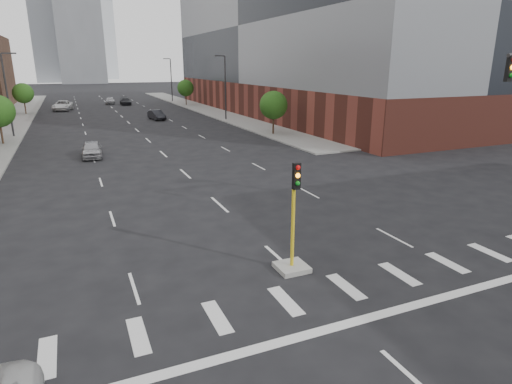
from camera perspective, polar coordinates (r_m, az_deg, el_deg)
sidewalk_left_far at (r=79.38m, az=-29.08°, el=8.97°), size 5.00×92.00×0.15m
sidewalk_right_far at (r=82.14m, az=-7.53°, el=11.09°), size 5.00×92.00×0.15m
building_right_main at (r=74.51m, az=6.77°, el=18.97°), size 24.00×70.00×22.00m
tower_left at (r=226.26m, az=-25.28°, el=22.09°), size 22.00×22.00×70.00m
tower_right at (r=267.14m, az=-21.11°, el=22.55°), size 20.00×20.00×80.00m
tower_mid at (r=205.25m, az=-22.56°, el=19.43°), size 18.00×18.00×44.00m
median_traffic_signal at (r=16.96m, az=4.91°, el=-7.38°), size 1.20×1.20×4.40m
streetlight_right_a at (r=63.23m, az=-4.20°, el=14.04°), size 1.60×0.22×9.07m
streetlight_right_b at (r=96.94m, az=-11.29°, el=14.67°), size 1.60×0.22×9.07m
streetlight_left at (r=55.03m, az=-30.21°, el=11.50°), size 1.60×0.22×9.07m
tree_left_far at (r=80.03m, az=-28.63°, el=11.49°), size 3.20×3.20×4.85m
tree_right_near at (r=49.71m, az=2.35°, el=11.49°), size 3.20×3.20×4.85m
tree_right_far at (r=87.42m, az=-9.38°, el=13.52°), size 3.20×3.20×4.85m
car_near_left at (r=40.35m, az=-21.05°, el=5.33°), size 1.95×4.26×1.42m
car_mid_right at (r=65.66m, az=-13.13°, el=9.98°), size 2.14×4.46×1.41m
car_far_left at (r=84.58m, az=-24.37°, el=10.46°), size 3.79×6.48×1.70m
car_deep_right at (r=91.92m, az=-17.02°, el=11.48°), size 1.94×4.71×1.36m
car_distant at (r=94.58m, az=-18.88°, el=11.47°), size 2.35×4.48×1.45m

